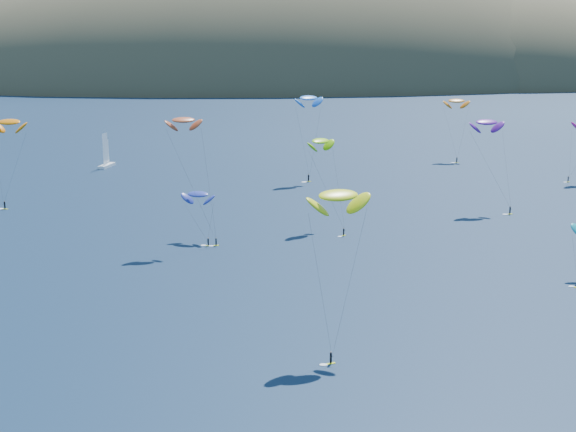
# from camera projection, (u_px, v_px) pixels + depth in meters

# --- Properties ---
(island) EXTENTS (730.00, 300.00, 210.00)m
(island) POSITION_uv_depth(u_px,v_px,m) (296.00, 93.00, 625.66)
(island) COLOR #3D3526
(island) RESTS_ON ground
(sailboat) EXTENTS (10.27, 9.04, 12.28)m
(sailboat) POSITION_uv_depth(u_px,v_px,m) (107.00, 164.00, 250.85)
(sailboat) COLOR white
(sailboat) RESTS_ON ground
(kitesurfer_1) EXTENTS (9.88, 10.55, 22.97)m
(kitesurfer_1) POSITION_uv_depth(u_px,v_px,m) (9.00, 122.00, 196.91)
(kitesurfer_1) COLOR yellow
(kitesurfer_1) RESTS_ON ground
(kitesurfer_2) EXTENTS (9.89, 12.49, 23.70)m
(kitesurfer_2) POSITION_uv_depth(u_px,v_px,m) (338.00, 195.00, 110.83)
(kitesurfer_2) COLOR yellow
(kitesurfer_2) RESTS_ON ground
(kitesurfer_3) EXTENTS (8.35, 15.47, 20.86)m
(kitesurfer_3) POSITION_uv_depth(u_px,v_px,m) (321.00, 141.00, 177.12)
(kitesurfer_3) COLOR yellow
(kitesurfer_3) RESTS_ON ground
(kitesurfer_4) EXTENTS (9.85, 10.52, 25.71)m
(kitesurfer_4) POSITION_uv_depth(u_px,v_px,m) (309.00, 98.00, 228.57)
(kitesurfer_4) COLOR yellow
(kitesurfer_4) RESTS_ON ground
(kitesurfer_6) EXTENTS (9.33, 11.62, 23.27)m
(kitesurfer_6) POSITION_uv_depth(u_px,v_px,m) (487.00, 122.00, 193.07)
(kitesurfer_6) COLOR yellow
(kitesurfer_6) RESTS_ON ground
(kitesurfer_9) EXTENTS (10.60, 7.47, 27.20)m
(kitesurfer_9) POSITION_uv_depth(u_px,v_px,m) (184.00, 120.00, 161.52)
(kitesurfer_9) COLOR yellow
(kitesurfer_9) RESTS_ON ground
(kitesurfer_10) EXTENTS (7.83, 9.72, 11.46)m
(kitesurfer_10) POSITION_uv_depth(u_px,v_px,m) (198.00, 194.00, 167.03)
(kitesurfer_10) COLOR yellow
(kitesurfer_10) RESTS_ON ground
(kitesurfer_11) EXTENTS (8.61, 11.54, 21.39)m
(kitesurfer_11) POSITION_uv_depth(u_px,v_px,m) (456.00, 101.00, 263.11)
(kitesurfer_11) COLOR yellow
(kitesurfer_11) RESTS_ON ground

